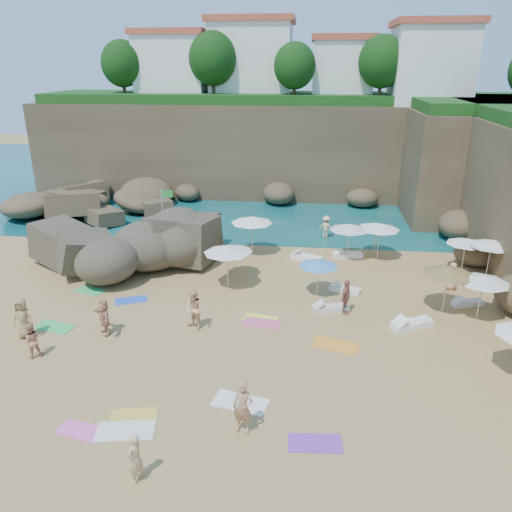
# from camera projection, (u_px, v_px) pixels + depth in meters

# --- Properties ---
(ground) EXTENTS (120.00, 120.00, 0.00)m
(ground) POSITION_uv_depth(u_px,v_px,m) (208.00, 316.00, 23.82)
(ground) COLOR tan
(ground) RESTS_ON ground
(seawater) EXTENTS (120.00, 120.00, 0.00)m
(seawater) POSITION_uv_depth(u_px,v_px,m) (265.00, 179.00, 51.60)
(seawater) COLOR #0C4751
(seawater) RESTS_ON ground
(cliff_back) EXTENTS (44.00, 8.00, 8.00)m
(cliff_back) POSITION_uv_depth(u_px,v_px,m) (282.00, 148.00, 45.32)
(cliff_back) COLOR brown
(cliff_back) RESTS_ON ground
(cliff_corner) EXTENTS (10.00, 12.00, 8.00)m
(cliff_corner) POSITION_uv_depth(u_px,v_px,m) (469.00, 162.00, 39.17)
(cliff_corner) COLOR brown
(cliff_corner) RESTS_ON ground
(rock_promontory) EXTENTS (12.00, 7.00, 2.00)m
(rock_promontory) POSITION_uv_depth(u_px,v_px,m) (112.00, 214.00, 39.75)
(rock_promontory) COLOR brown
(rock_promontory) RESTS_ON ground
(clifftop_buildings) EXTENTS (28.48, 9.48, 7.00)m
(clifftop_buildings) POSITION_uv_depth(u_px,v_px,m) (295.00, 63.00, 43.33)
(clifftop_buildings) COLOR white
(clifftop_buildings) RESTS_ON cliff_back
(clifftop_trees) EXTENTS (35.60, 23.82, 4.40)m
(clifftop_trees) POSITION_uv_depth(u_px,v_px,m) (317.00, 63.00, 37.33)
(clifftop_trees) COLOR #11380F
(clifftop_trees) RESTS_ON ground
(marina_masts) EXTENTS (3.10, 0.10, 6.00)m
(marina_masts) POSITION_uv_depth(u_px,v_px,m) (109.00, 147.00, 52.19)
(marina_masts) COLOR white
(marina_masts) RESTS_ON ground
(rock_outcrop) EXTENTS (9.66, 7.79, 3.53)m
(rock_outcrop) POSITION_uv_depth(u_px,v_px,m) (132.00, 265.00, 29.83)
(rock_outcrop) COLOR brown
(rock_outcrop) RESTS_ON ground
(flag_pole) EXTENTS (0.78, 0.09, 3.98)m
(flag_pole) POSITION_uv_depth(u_px,v_px,m) (164.00, 211.00, 31.47)
(flag_pole) COLOR silver
(flag_pole) RESTS_ON ground
(parasol_0) EXTENTS (2.59, 2.59, 2.44)m
(parasol_0) POSITION_uv_depth(u_px,v_px,m) (252.00, 220.00, 30.75)
(parasol_0) COLOR silver
(parasol_0) RESTS_ON ground
(parasol_1) EXTENTS (2.41, 2.41, 2.28)m
(parasol_1) POSITION_uv_depth(u_px,v_px,m) (380.00, 226.00, 29.98)
(parasol_1) COLOR silver
(parasol_1) RESTS_ON ground
(parasol_2) EXTENTS (2.38, 2.38, 2.25)m
(parasol_2) POSITION_uv_depth(u_px,v_px,m) (349.00, 227.00, 29.99)
(parasol_2) COLOR silver
(parasol_2) RESTS_ON ground
(parasol_3) EXTENTS (2.24, 2.24, 2.12)m
(parasol_3) POSITION_uv_depth(u_px,v_px,m) (376.00, 226.00, 30.62)
(parasol_3) COLOR silver
(parasol_3) RESTS_ON ground
(parasol_4) EXTENTS (2.37, 2.37, 2.24)m
(parasol_4) POSITION_uv_depth(u_px,v_px,m) (492.00, 243.00, 27.34)
(parasol_4) COLOR silver
(parasol_4) RESTS_ON ground
(parasol_5) EXTENTS (1.97, 1.97, 1.86)m
(parasol_5) POSITION_uv_depth(u_px,v_px,m) (235.00, 249.00, 27.52)
(parasol_5) COLOR silver
(parasol_5) RESTS_ON ground
(parasol_6) EXTENTS (2.48, 2.48, 2.34)m
(parasol_6) POSITION_uv_depth(u_px,v_px,m) (448.00, 271.00, 23.48)
(parasol_6) COLOR silver
(parasol_6) RESTS_ON ground
(parasol_7) EXTENTS (2.16, 2.16, 2.05)m
(parasol_7) POSITION_uv_depth(u_px,v_px,m) (466.00, 241.00, 28.16)
(parasol_7) COLOR silver
(parasol_7) RESTS_ON ground
(parasol_8) EXTENTS (2.35, 2.35, 2.22)m
(parasol_8) POSITION_uv_depth(u_px,v_px,m) (484.00, 279.00, 22.85)
(parasol_8) COLOR silver
(parasol_8) RESTS_ON ground
(parasol_9) EXTENTS (2.49, 2.49, 2.36)m
(parasol_9) POSITION_uv_depth(u_px,v_px,m) (227.00, 249.00, 26.10)
(parasol_9) COLOR silver
(parasol_9) RESTS_ON ground
(parasol_10) EXTENTS (2.04, 2.04, 1.93)m
(parasol_10) POSITION_uv_depth(u_px,v_px,m) (318.00, 263.00, 25.36)
(parasol_10) COLOR silver
(parasol_10) RESTS_ON ground
(lounger_0) EXTENTS (1.90, 0.97, 0.28)m
(lounger_0) POSITION_uv_depth(u_px,v_px,m) (348.00, 255.00, 30.91)
(lounger_0) COLOR white
(lounger_0) RESTS_ON ground
(lounger_1) EXTENTS (2.05, 1.41, 0.30)m
(lounger_1) POSITION_uv_depth(u_px,v_px,m) (307.00, 258.00, 30.50)
(lounger_1) COLOR white
(lounger_1) RESTS_ON ground
(lounger_2) EXTENTS (1.65, 0.97, 0.24)m
(lounger_2) POSITION_uv_depth(u_px,v_px,m) (468.00, 303.00, 24.81)
(lounger_2) COLOR silver
(lounger_2) RESTS_ON ground
(lounger_3) EXTENTS (1.69, 1.01, 0.25)m
(lounger_3) POSITION_uv_depth(u_px,v_px,m) (345.00, 289.00, 26.30)
(lounger_3) COLOR white
(lounger_3) RESTS_ON ground
(lounger_4) EXTENTS (1.81, 0.96, 0.27)m
(lounger_4) POSITION_uv_depth(u_px,v_px,m) (330.00, 308.00, 24.26)
(lounger_4) COLOR silver
(lounger_4) RESTS_ON ground
(lounger_5) EXTENTS (2.05, 1.50, 0.31)m
(lounger_5) POSITION_uv_depth(u_px,v_px,m) (412.00, 324.00, 22.75)
(lounger_5) COLOR white
(lounger_5) RESTS_ON ground
(towel_1) EXTENTS (1.66, 1.07, 0.03)m
(towel_1) POSITION_uv_depth(u_px,v_px,m) (81.00, 430.00, 16.39)
(towel_1) COLOR pink
(towel_1) RESTS_ON ground
(towel_3) EXTENTS (1.95, 1.33, 0.03)m
(towel_3) POSITION_uv_depth(u_px,v_px,m) (54.00, 327.00, 22.81)
(towel_3) COLOR green
(towel_3) RESTS_ON ground
(towel_4) EXTENTS (1.72, 1.09, 0.03)m
(towel_4) POSITION_uv_depth(u_px,v_px,m) (134.00, 416.00, 17.07)
(towel_4) COLOR gold
(towel_4) RESTS_ON ground
(towel_5) EXTENTS (2.03, 1.25, 0.03)m
(towel_5) POSITION_uv_depth(u_px,v_px,m) (125.00, 431.00, 16.38)
(towel_5) COLOR silver
(towel_5) RESTS_ON ground
(towel_6) EXTENTS (1.78, 0.99, 0.03)m
(towel_6) POSITION_uv_depth(u_px,v_px,m) (315.00, 443.00, 15.84)
(towel_6) COLOR purple
(towel_6) RESTS_ON ground
(towel_8) EXTENTS (1.77, 1.34, 0.03)m
(towel_8) POSITION_uv_depth(u_px,v_px,m) (131.00, 300.00, 25.37)
(towel_8) COLOR blue
(towel_8) RESTS_ON ground
(towel_9) EXTENTS (1.85, 1.10, 0.03)m
(towel_9) POSITION_uv_depth(u_px,v_px,m) (262.00, 323.00, 23.15)
(towel_9) COLOR #DB557B
(towel_9) RESTS_ON ground
(towel_10) EXTENTS (2.13, 1.47, 0.03)m
(towel_10) POSITION_uv_depth(u_px,v_px,m) (335.00, 345.00, 21.33)
(towel_10) COLOR orange
(towel_10) RESTS_ON ground
(towel_11) EXTENTS (1.73, 1.19, 0.03)m
(towel_11) POSITION_uv_depth(u_px,v_px,m) (90.00, 291.00, 26.42)
(towel_11) COLOR #37C16B
(towel_11) RESTS_ON ground
(towel_12) EXTENTS (1.76, 1.17, 0.03)m
(towel_12) POSITION_uv_depth(u_px,v_px,m) (261.00, 319.00, 23.53)
(towel_12) COLOR #F5F640
(towel_12) RESTS_ON ground
(towel_13) EXTENTS (2.11, 1.38, 0.03)m
(towel_13) POSITION_uv_depth(u_px,v_px,m) (240.00, 402.00, 17.73)
(towel_13) COLOR white
(towel_13) RESTS_ON ground
(person_stand_1) EXTENTS (0.93, 0.89, 1.52)m
(person_stand_1) POSITION_uv_depth(u_px,v_px,m) (31.00, 340.00, 20.26)
(person_stand_1) COLOR tan
(person_stand_1) RESTS_ON ground
(person_stand_2) EXTENTS (1.09, 0.70, 1.57)m
(person_stand_2) POSITION_uv_depth(u_px,v_px,m) (326.00, 227.00, 34.15)
(person_stand_2) COLOR #EEC187
(person_stand_2) RESTS_ON ground
(person_stand_3) EXTENTS (0.78, 1.10, 1.73)m
(person_stand_3) POSITION_uv_depth(u_px,v_px,m) (346.00, 297.00, 23.78)
(person_stand_3) COLOR #A16350
(person_stand_3) RESTS_ON ground
(person_stand_4) EXTENTS (0.79, 0.83, 1.52)m
(person_stand_4) POSITION_uv_depth(u_px,v_px,m) (452.00, 276.00, 26.33)
(person_stand_4) COLOR tan
(person_stand_4) RESTS_ON ground
(person_stand_5) EXTENTS (1.66, 0.92, 1.72)m
(person_stand_5) POSITION_uv_depth(u_px,v_px,m) (147.00, 243.00, 30.96)
(person_stand_5) COLOR #A86D54
(person_stand_5) RESTS_ON ground
(person_stand_6) EXTENTS (0.53, 0.67, 1.60)m
(person_stand_6) POSITION_uv_depth(u_px,v_px,m) (135.00, 458.00, 14.19)
(person_stand_6) COLOR tan
(person_stand_6) RESTS_ON ground
(person_lie_2) EXTENTS (0.97, 1.86, 0.49)m
(person_lie_2) POSITION_uv_depth(u_px,v_px,m) (26.00, 332.00, 21.88)
(person_lie_2) COLOR #99774C
(person_lie_2) RESTS_ON ground
(person_lie_3) EXTENTS (2.22, 2.21, 0.43)m
(person_lie_3) POSITION_uv_depth(u_px,v_px,m) (106.00, 329.00, 22.17)
(person_lie_3) COLOR tan
(person_lie_3) RESTS_ON ground
(person_lie_4) EXTENTS (1.01, 1.94, 0.44)m
(person_lie_4) POSITION_uv_depth(u_px,v_px,m) (243.00, 426.00, 16.29)
(person_lie_4) COLOR #AC7E56
(person_lie_4) RESTS_ON ground
(person_lie_5) EXTENTS (1.80, 2.06, 0.71)m
(person_lie_5) POSITION_uv_depth(u_px,v_px,m) (195.00, 322.00, 22.52)
(person_lie_5) COLOR #EEB287
(person_lie_5) RESTS_ON ground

